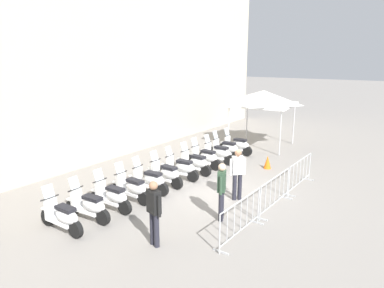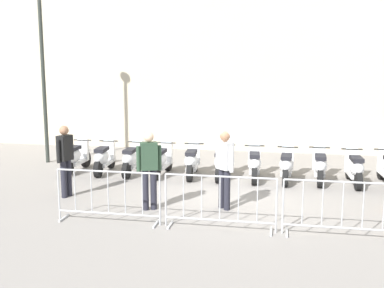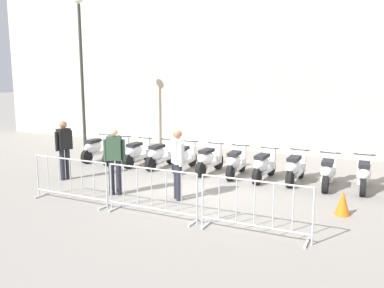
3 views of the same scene
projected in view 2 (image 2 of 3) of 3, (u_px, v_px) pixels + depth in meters
name	position (u px, v px, depth m)	size (l,w,h in m)	color
ground_plane	(231.00, 198.00, 10.99)	(120.00, 120.00, 0.00)	gray
motorcycle_0	(76.00, 157.00, 13.63)	(0.60, 1.72, 1.24)	black
motorcycle_1	(104.00, 158.00, 13.46)	(0.56, 1.73, 1.24)	black
motorcycle_2	(132.00, 159.00, 13.29)	(0.58, 1.72, 1.24)	black
motorcycle_3	(161.00, 160.00, 13.14)	(0.64, 1.72, 1.24)	black
motorcycle_4	(192.00, 161.00, 12.99)	(0.56, 1.72, 1.24)	black
motorcycle_5	(222.00, 163.00, 12.82)	(0.65, 1.72, 1.24)	black
motorcycle_6	(254.00, 164.00, 12.64)	(0.56, 1.73, 1.24)	black
motorcycle_7	(286.00, 166.00, 12.43)	(0.66, 1.72, 1.24)	black
motorcycle_8	(320.00, 166.00, 12.36)	(0.64, 1.72, 1.24)	black
motorcycle_9	(355.00, 168.00, 12.10)	(0.56, 1.73, 1.24)	black
barrier_segment_0	(108.00, 197.00, 9.21)	(2.16, 0.68, 1.07)	#B2B5B7
barrier_segment_1	(220.00, 203.00, 8.79)	(2.16, 0.68, 1.07)	#B2B5B7
barrier_segment_2	(342.00, 210.00, 8.38)	(2.16, 0.68, 1.07)	#B2B5B7
street_lamp	(42.00, 52.00, 14.46)	(0.36, 0.36, 5.91)	#2D332D
officer_near_row_end	(225.00, 165.00, 9.99)	(0.40, 0.44, 1.73)	#23232D
officer_mid_plaza	(65.00, 157.00, 10.94)	(0.34, 0.52, 1.73)	#23232D
officer_by_barriers	(149.00, 166.00, 9.94)	(0.53, 0.32, 1.73)	#23232D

